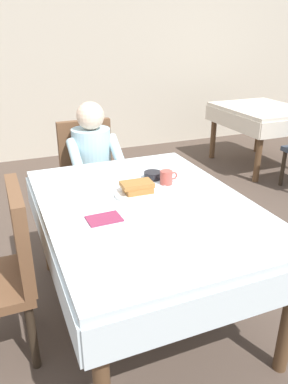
# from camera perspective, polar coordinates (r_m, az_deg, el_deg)

# --- Properties ---
(ground_plane) EXTENTS (14.00, 14.00, 0.00)m
(ground_plane) POSITION_cam_1_polar(r_m,az_deg,el_deg) (2.47, 0.28, -17.36)
(ground_plane) COLOR brown
(back_wall) EXTENTS (12.00, 0.16, 3.20)m
(back_wall) POSITION_cam_1_polar(r_m,az_deg,el_deg) (5.17, -15.58, 22.64)
(back_wall) COLOR beige
(back_wall) RESTS_ON ground
(dining_table_main) EXTENTS (1.12, 1.52, 0.74)m
(dining_table_main) POSITION_cam_1_polar(r_m,az_deg,el_deg) (2.10, 0.32, -3.83)
(dining_table_main) COLOR silver
(dining_table_main) RESTS_ON ground
(chair_diner) EXTENTS (0.44, 0.45, 0.93)m
(chair_diner) POSITION_cam_1_polar(r_m,az_deg,el_deg) (3.16, -8.30, 3.24)
(chair_diner) COLOR brown
(chair_diner) RESTS_ON ground
(diner_person) EXTENTS (0.40, 0.43, 1.12)m
(diner_person) POSITION_cam_1_polar(r_m,az_deg,el_deg) (2.97, -7.69, 4.78)
(diner_person) COLOR silver
(diner_person) RESTS_ON ground
(chair_left_side) EXTENTS (0.45, 0.44, 0.93)m
(chair_left_side) POSITION_cam_1_polar(r_m,az_deg,el_deg) (2.03, -20.51, -10.43)
(chair_left_side) COLOR brown
(chair_left_side) RESTS_ON ground
(plate_breakfast) EXTENTS (0.28, 0.28, 0.02)m
(plate_breakfast) POSITION_cam_1_polar(r_m,az_deg,el_deg) (2.15, -0.76, -0.26)
(plate_breakfast) COLOR white
(plate_breakfast) RESTS_ON dining_table_main
(breakfast_stack) EXTENTS (0.18, 0.12, 0.06)m
(breakfast_stack) POSITION_cam_1_polar(r_m,az_deg,el_deg) (2.14, -0.94, 0.81)
(breakfast_stack) COLOR #A36B33
(breakfast_stack) RESTS_ON plate_breakfast
(cup_coffee) EXTENTS (0.11, 0.08, 0.08)m
(cup_coffee) POSITION_cam_1_polar(r_m,az_deg,el_deg) (2.29, 3.44, 2.22)
(cup_coffee) COLOR #B24C42
(cup_coffee) RESTS_ON dining_table_main
(bowl_butter) EXTENTS (0.11, 0.11, 0.04)m
(bowl_butter) POSITION_cam_1_polar(r_m,az_deg,el_deg) (2.38, 1.31, 2.56)
(bowl_butter) COLOR black
(bowl_butter) RESTS_ON dining_table_main
(syrup_pitcher) EXTENTS (0.08, 0.08, 0.07)m
(syrup_pitcher) POSITION_cam_1_polar(r_m,az_deg,el_deg) (2.25, -7.45, 1.45)
(syrup_pitcher) COLOR silver
(syrup_pitcher) RESTS_ON dining_table_main
(fork_left_of_plate) EXTENTS (0.03, 0.18, 0.00)m
(fork_left_of_plate) POSITION_cam_1_polar(r_m,az_deg,el_deg) (2.08, -5.43, -1.41)
(fork_left_of_plate) COLOR silver
(fork_left_of_plate) RESTS_ON dining_table_main
(knife_right_of_plate) EXTENTS (0.02, 0.20, 0.00)m
(knife_right_of_plate) POSITION_cam_1_polar(r_m,az_deg,el_deg) (2.21, 4.03, 0.17)
(knife_right_of_plate) COLOR silver
(knife_right_of_plate) RESTS_ON dining_table_main
(spoon_near_edge) EXTENTS (0.15, 0.04, 0.00)m
(spoon_near_edge) POSITION_cam_1_polar(r_m,az_deg,el_deg) (1.87, 4.40, -4.35)
(spoon_near_edge) COLOR silver
(spoon_near_edge) RESTS_ON dining_table_main
(napkin_folded) EXTENTS (0.17, 0.13, 0.01)m
(napkin_folded) POSITION_cam_1_polar(r_m,az_deg,el_deg) (1.89, -6.07, -4.06)
(napkin_folded) COLOR #8C2D4C
(napkin_folded) RESTS_ON dining_table_main
(background_table_far) EXTENTS (0.92, 1.12, 0.74)m
(background_table_far) POSITION_cam_1_polar(r_m,az_deg,el_deg) (4.91, 17.42, 10.86)
(background_table_far) COLOR silver
(background_table_far) RESTS_ON ground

